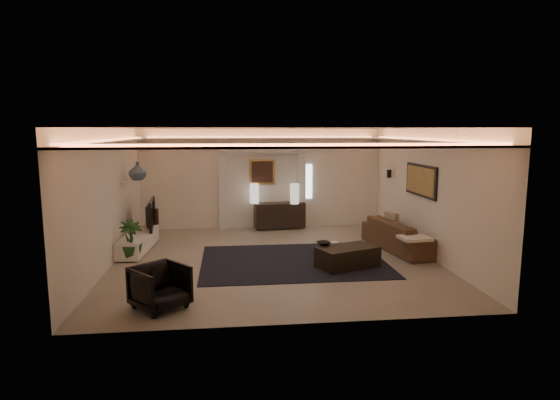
{
  "coord_description": "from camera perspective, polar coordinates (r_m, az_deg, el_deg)",
  "views": [
    {
      "loc": [
        -1.0,
        -9.99,
        2.87
      ],
      "look_at": [
        0.2,
        0.6,
        1.25
      ],
      "focal_mm": 29.75,
      "sensor_mm": 36.0,
      "label": 1
    }
  ],
  "objects": [
    {
      "name": "throw_blanket",
      "position": [
        10.46,
        16.22,
        -4.52
      ],
      "size": [
        0.67,
        0.57,
        0.07
      ],
      "primitive_type": "cube",
      "rotation": [
        0.0,
        0.0,
        0.09
      ],
      "color": "white",
      "rests_on": "sofa"
    },
    {
      "name": "console",
      "position": [
        13.53,
        -0.06,
        -1.87
      ],
      "size": [
        1.5,
        0.62,
        0.73
      ],
      "primitive_type": "cube",
      "rotation": [
        0.0,
        0.0,
        0.11
      ],
      "color": "black",
      "rests_on": "ground"
    },
    {
      "name": "pilaster_right",
      "position": [
        13.67,
        2.64,
        1.2
      ],
      "size": [
        0.22,
        0.2,
        2.2
      ],
      "primitive_type": "cube",
      "color": "silver",
      "rests_on": "ground"
    },
    {
      "name": "floor",
      "position": [
        10.44,
        -0.73,
        -7.31
      ],
      "size": [
        7.0,
        7.0,
        0.0
      ],
      "primitive_type": "plane",
      "color": "gray",
      "rests_on": "ground"
    },
    {
      "name": "lamp_right",
      "position": [
        13.26,
        1.8,
        0.93
      ],
      "size": [
        0.26,
        0.26,
        0.58
      ],
      "primitive_type": "cylinder",
      "rotation": [
        0.0,
        0.0,
        -0.01
      ],
      "color": "beige",
      "rests_on": "console"
    },
    {
      "name": "plant",
      "position": [
        10.75,
        -17.89,
        -4.81
      ],
      "size": [
        0.68,
        0.68,
        0.89
      ],
      "primitive_type": "imported",
      "rotation": [
        0.0,
        0.0,
        0.51
      ],
      "color": "#1E4318",
      "rests_on": "ground"
    },
    {
      "name": "painting_canvas",
      "position": [
        13.53,
        -2.2,
        3.47
      ],
      "size": [
        0.62,
        0.02,
        0.62
      ],
      "primitive_type": "cube",
      "color": "#4C2D1E",
      "rests_on": "wall_back"
    },
    {
      "name": "cove_soffit",
      "position": [
        10.04,
        -0.76,
        7.22
      ],
      "size": [
        7.0,
        7.0,
        0.04
      ],
      "primitive_type": "cube",
      "color": "silver",
      "rests_on": "ceiling"
    },
    {
      "name": "magazine",
      "position": [
        10.13,
        6.52,
        -5.38
      ],
      "size": [
        0.25,
        0.2,
        0.03
      ],
      "primitive_type": "cube",
      "rotation": [
        0.0,
        0.0,
        0.2
      ],
      "color": "white",
      "rests_on": "coffee_table"
    },
    {
      "name": "sofa",
      "position": [
        11.57,
        14.76,
        -4.2
      ],
      "size": [
        2.55,
        1.35,
        0.71
      ],
      "primitive_type": "imported",
      "rotation": [
        0.0,
        0.0,
        1.74
      ],
      "color": "#392513",
      "rests_on": "ground"
    },
    {
      "name": "art_panel_frame",
      "position": [
        11.28,
        16.94,
        2.31
      ],
      "size": [
        0.04,
        1.64,
        0.74
      ],
      "primitive_type": "cube",
      "color": "black",
      "rests_on": "wall_right"
    },
    {
      "name": "wall_left",
      "position": [
        10.4,
        -20.32,
        0.25
      ],
      "size": [
        0.0,
        7.0,
        7.0
      ],
      "primitive_type": "plane",
      "rotation": [
        1.57,
        0.0,
        1.57
      ],
      "color": "#F2E5CF",
      "rests_on": "ground"
    },
    {
      "name": "tv",
      "position": [
        11.99,
        -16.07,
        -1.56
      ],
      "size": [
        1.28,
        0.28,
        0.73
      ],
      "primitive_type": "imported",
      "rotation": [
        0.0,
        0.0,
        1.66
      ],
      "color": "black",
      "rests_on": "media_ledge"
    },
    {
      "name": "lamp_left",
      "position": [
        13.38,
        -3.17,
        0.99
      ],
      "size": [
        0.33,
        0.33,
        0.56
      ],
      "primitive_type": "cylinder",
      "rotation": [
        0.0,
        0.0,
        0.41
      ],
      "color": "white",
      "rests_on": "console"
    },
    {
      "name": "throw_pillow",
      "position": [
        12.23,
        13.52,
        -2.53
      ],
      "size": [
        0.27,
        0.45,
        0.43
      ],
      "primitive_type": "cube",
      "rotation": [
        0.0,
        0.0,
        0.34
      ],
      "color": "tan",
      "rests_on": "sofa"
    },
    {
      "name": "wall_right",
      "position": [
        11.05,
        17.64,
        0.85
      ],
      "size": [
        0.0,
        7.0,
        7.0
      ],
      "primitive_type": "plane",
      "rotation": [
        1.57,
        0.0,
        -1.57
      ],
      "color": "#F2E5CF",
      "rests_on": "ground"
    },
    {
      "name": "bowl",
      "position": [
        9.98,
        5.36,
        -5.47
      ],
      "size": [
        0.36,
        0.36,
        0.07
      ],
      "primitive_type": "imported",
      "rotation": [
        0.0,
        0.0,
        0.37
      ],
      "color": "black",
      "rests_on": "coffee_table"
    },
    {
      "name": "painting_frame",
      "position": [
        13.55,
        -2.21,
        3.47
      ],
      "size": [
        0.74,
        0.04,
        0.74
      ],
      "primitive_type": "cube",
      "color": "tan",
      "rests_on": "wall_back"
    },
    {
      "name": "pilaster_left",
      "position": [
        13.51,
        -7.04,
        1.05
      ],
      "size": [
        0.22,
        0.2,
        2.2
      ],
      "primitive_type": "cube",
      "color": "silver",
      "rests_on": "ground"
    },
    {
      "name": "figurine",
      "position": [
        12.51,
        -15.04,
        -1.92
      ],
      "size": [
        0.19,
        0.19,
        0.41
      ],
      "primitive_type": "cylinder",
      "rotation": [
        0.0,
        0.0,
        0.34
      ],
      "color": "#321C11",
      "rests_on": "media_ledge"
    },
    {
      "name": "armchair",
      "position": [
        7.85,
        -14.52,
        -10.31
      ],
      "size": [
        1.09,
        1.1,
        0.72
      ],
      "primitive_type": "imported",
      "rotation": [
        0.0,
        0.0,
        0.71
      ],
      "color": "black",
      "rests_on": "ground"
    },
    {
      "name": "ceiling",
      "position": [
        10.04,
        -0.76,
        8.81
      ],
      "size": [
        7.0,
        7.0,
        0.0
      ],
      "primitive_type": "plane",
      "rotation": [
        3.14,
        0.0,
        0.0
      ],
      "color": "white",
      "rests_on": "ground"
    },
    {
      "name": "wall_back",
      "position": [
        13.6,
        -2.21,
        2.65
      ],
      "size": [
        7.0,
        0.0,
        7.0
      ],
      "primitive_type": "plane",
      "rotation": [
        1.57,
        0.0,
        0.0
      ],
      "color": "#F2E5CF",
      "rests_on": "ground"
    },
    {
      "name": "coffee_table",
      "position": [
        9.92,
        8.29,
        -7.03
      ],
      "size": [
        1.41,
        1.09,
        0.47
      ],
      "primitive_type": "cube",
      "rotation": [
        0.0,
        0.0,
        0.37
      ],
      "color": "black",
      "rests_on": "ground"
    },
    {
      "name": "art_panel_gold",
      "position": [
        11.27,
        16.82,
        2.31
      ],
      "size": [
        0.02,
        1.5,
        0.62
      ],
      "primitive_type": "cube",
      "color": "tan",
      "rests_on": "wall_right"
    },
    {
      "name": "wall_front",
      "position": [
        6.72,
        2.23,
        -3.57
      ],
      "size": [
        7.0,
        0.0,
        7.0
      ],
      "primitive_type": "plane",
      "rotation": [
        -1.57,
        0.0,
        0.0
      ],
      "color": "#F2E5CF",
      "rests_on": "ground"
    },
    {
      "name": "daylight_slit",
      "position": [
        13.76,
        3.42,
        2.29
      ],
      "size": [
        0.25,
        0.03,
        1.0
      ],
      "primitive_type": "cube",
      "color": "white",
      "rests_on": "wall_back"
    },
    {
      "name": "wall_niche",
      "position": [
        11.71,
        -18.47,
        2.22
      ],
      "size": [
        0.1,
        0.55,
        0.04
      ],
      "primitive_type": "cube",
      "color": "silver",
      "rests_on": "wall_left"
    },
    {
      "name": "area_rug",
      "position": [
        10.29,
        1.62,
        -7.51
      ],
      "size": [
        4.0,
        3.0,
        0.01
      ],
      "primitive_type": "cube",
      "color": "black",
      "rests_on": "ground"
    },
    {
      "name": "media_ledge",
      "position": [
        11.63,
        -17.01,
        -4.89
      ],
      "size": [
        0.68,
        2.13,
        0.39
      ],
      "primitive_type": "cube",
      "rotation": [
        0.0,
        0.0,
        -0.07
      ],
      "color": "white",
      "rests_on": "ground"
    },
    {
      "name": "wall_sconce",
      "position": [
        13.0,
        13.27,
        3.17
      ],
      "size": [
        0.12,
        0.12,
        0.22
      ],
      "primitive_type": "cylinder",
      "color": "black",
      "rests_on": "wall_right"
    },
    {
      "name": "alcove_header",
      "position": [
        13.44,
        -2.2,
        6.0
      ],
      "size": [
        2.52,
        0.2,
        0.12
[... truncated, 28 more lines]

